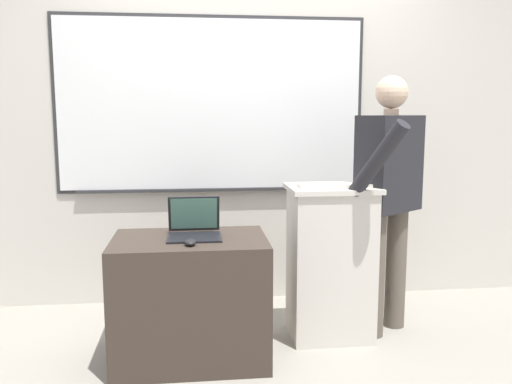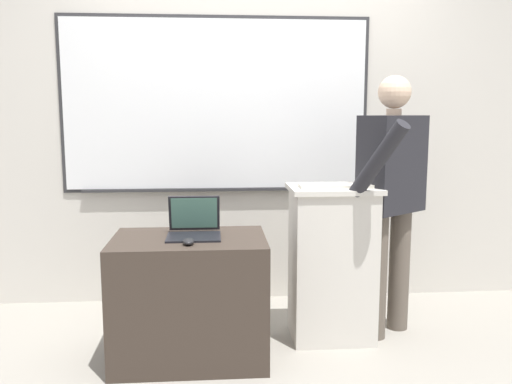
# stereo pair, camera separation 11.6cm
# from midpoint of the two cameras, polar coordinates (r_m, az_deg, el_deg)

# --- Properties ---
(ground_plane) EXTENTS (30.00, 30.00, 0.00)m
(ground_plane) POSITION_cam_midpoint_polar(r_m,az_deg,el_deg) (3.00, 3.39, -19.18)
(ground_plane) COLOR gray
(back_wall) EXTENTS (6.40, 0.17, 2.81)m
(back_wall) POSITION_cam_midpoint_polar(r_m,az_deg,el_deg) (3.99, 0.73, 8.65)
(back_wall) COLOR beige
(back_wall) RESTS_ON ground_plane
(lectern_podium) EXTENTS (0.53, 0.41, 0.95)m
(lectern_podium) POSITION_cam_midpoint_polar(r_m,az_deg,el_deg) (3.38, 8.98, -7.35)
(lectern_podium) COLOR beige
(lectern_podium) RESTS_ON ground_plane
(side_desk) EXTENTS (0.85, 0.58, 0.70)m
(side_desk) POSITION_cam_midpoint_polar(r_m,az_deg,el_deg) (3.13, -5.90, -11.04)
(side_desk) COLOR #382D26
(side_desk) RESTS_ON ground_plane
(person_presenter) EXTENTS (0.58, 0.71, 1.61)m
(person_presenter) POSITION_cam_midpoint_polar(r_m,az_deg,el_deg) (3.42, 15.01, 0.31)
(person_presenter) COLOR brown
(person_presenter) RESTS_ON ground_plane
(laptop) EXTENTS (0.30, 0.29, 0.22)m
(laptop) POSITION_cam_midpoint_polar(r_m,az_deg,el_deg) (3.08, -5.48, -3.36)
(laptop) COLOR black
(laptop) RESTS_ON side_desk
(wireless_keyboard) EXTENTS (0.45, 0.12, 0.02)m
(wireless_keyboard) POSITION_cam_midpoint_polar(r_m,az_deg,el_deg) (3.24, 9.52, 0.64)
(wireless_keyboard) COLOR beige
(wireless_keyboard) RESTS_ON lectern_podium
(computer_mouse_by_laptop) EXTENTS (0.06, 0.10, 0.03)m
(computer_mouse_by_laptop) POSITION_cam_midpoint_polar(r_m,az_deg,el_deg) (2.87, -5.97, -5.21)
(computer_mouse_by_laptop) COLOR black
(computer_mouse_by_laptop) RESTS_ON side_desk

